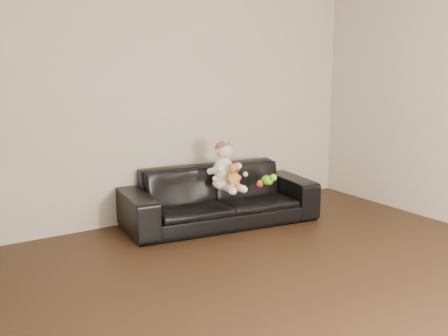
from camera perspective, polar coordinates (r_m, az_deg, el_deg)
floor at (r=3.89m, az=11.35°, el=-15.15°), size 5.50×5.50×0.00m
wall_back at (r=5.77m, az=-7.58°, el=7.28°), size 5.00×0.00×5.00m
sofa at (r=5.76m, az=-0.45°, el=-2.86°), size 2.06×1.03×0.58m
baby at (r=5.59m, az=0.08°, el=-0.07°), size 0.33×0.41×0.49m
teddy_bear at (r=5.49m, az=1.01°, el=-0.75°), size 0.13×0.14×0.24m
toy_green at (r=5.84m, az=4.43°, el=-1.25°), size 0.12×0.15×0.10m
toy_rattle at (r=5.72m, az=3.65°, el=-1.68°), size 0.09×0.09×0.07m
toy_blue_disc at (r=5.92m, az=4.17°, el=-1.50°), size 0.12×0.12×0.01m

